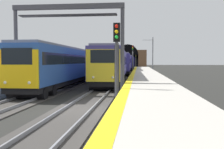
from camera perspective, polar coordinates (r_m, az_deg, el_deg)
ground_plane at (r=13.42m, az=-7.34°, el=-7.96°), size 320.00×320.00×0.00m
platform_right at (r=13.00m, az=9.76°, el=-6.09°), size 112.00×3.64×1.00m
platform_right_edge_strip at (r=12.93m, az=2.81°, el=-3.84°), size 112.00×0.50×0.01m
track_main_line at (r=13.41m, az=-7.34°, el=-7.78°), size 160.00×2.77×0.21m
track_adjacent_line at (r=14.95m, az=-23.41°, el=-6.89°), size 160.00×2.73×0.21m
train_main_approaching at (r=59.56m, az=3.09°, el=2.75°), size 80.29×3.36×3.98m
train_adjacent_platform at (r=35.84m, az=-5.71°, el=2.48°), size 40.92×2.88×3.87m
railway_signal_near at (r=14.28m, az=1.08°, el=4.27°), size 0.39×0.38×4.68m
railway_signal_mid at (r=52.41m, az=4.69°, el=4.02°), size 0.39×0.38×5.76m
railway_signal_far at (r=106.83m, az=5.38°, el=3.36°), size 0.39×0.38×5.24m
overhead_signal_gantry at (r=19.10m, az=-9.91°, el=10.50°), size 0.70×8.29×6.69m
tunnel_portal at (r=120.66m, az=3.58°, el=3.69°), size 2.95×17.68×10.41m
catenary_mast_near at (r=82.64m, az=-3.30°, el=4.17°), size 0.22×2.27×8.13m
catenary_mast_far at (r=56.82m, az=9.11°, el=4.48°), size 0.22×2.37×7.80m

